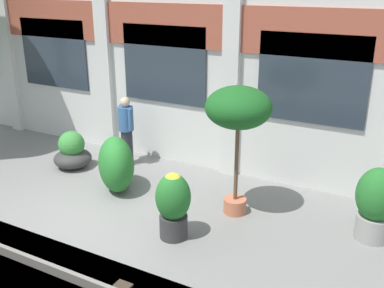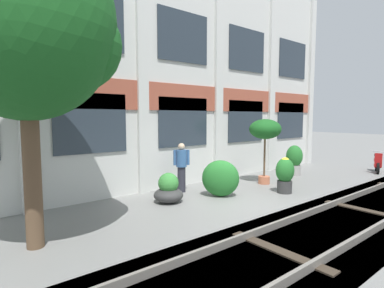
# 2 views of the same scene
# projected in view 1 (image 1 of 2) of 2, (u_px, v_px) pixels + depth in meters

# --- Properties ---
(ground_plane) EXTENTS (80.00, 80.00, 0.00)m
(ground_plane) POSITION_uv_depth(u_px,v_px,m) (87.00, 209.00, 8.34)
(ground_plane) COLOR slate
(potted_plant_low_pan) EXTENTS (1.14, 1.14, 2.35)m
(potted_plant_low_pan) POSITION_uv_depth(u_px,v_px,m) (238.00, 113.00, 7.58)
(potted_plant_low_pan) COLOR #B76647
(potted_plant_low_pan) RESTS_ON ground
(potted_plant_stone_basin) EXTENTS (0.58, 0.58, 1.15)m
(potted_plant_stone_basin) POSITION_uv_depth(u_px,v_px,m) (173.00, 202.00, 7.24)
(potted_plant_stone_basin) COLOR #333333
(potted_plant_stone_basin) RESTS_ON ground
(potted_plant_wide_bowl) EXTENTS (0.85, 0.85, 0.85)m
(potted_plant_wide_bowl) POSITION_uv_depth(u_px,v_px,m) (72.00, 153.00, 10.10)
(potted_plant_wide_bowl) COLOR #333333
(potted_plant_wide_bowl) RESTS_ON ground
(potted_plant_fluted_column) EXTENTS (0.67, 0.67, 1.25)m
(potted_plant_fluted_column) POSITION_uv_depth(u_px,v_px,m) (376.00, 202.00, 7.19)
(potted_plant_fluted_column) COLOR gray
(potted_plant_fluted_column) RESTS_ON ground
(resident_by_doorway) EXTENTS (0.48, 0.34, 1.59)m
(resident_by_doorway) POSITION_uv_depth(u_px,v_px,m) (126.00, 129.00, 10.08)
(resident_by_doorway) COLOR #282833
(resident_by_doorway) RESTS_ON ground
(topiary_hedge) EXTENTS (1.29, 1.31, 1.12)m
(topiary_hedge) POSITION_uv_depth(u_px,v_px,m) (116.00, 164.00, 8.93)
(topiary_hedge) COLOR #236B28
(topiary_hedge) RESTS_ON ground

